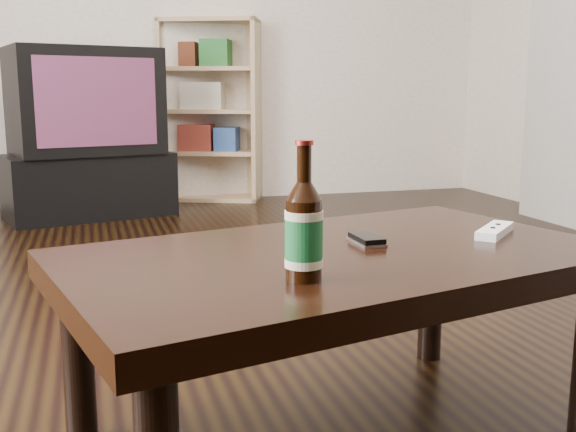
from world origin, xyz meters
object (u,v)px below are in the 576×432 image
object	(u,v)px
bookshelf	(210,107)
coffee_table	(339,277)
tv_stand	(89,185)
tv	(85,101)
beer_bottle	(304,232)
remote	(495,231)
phone	(367,240)

from	to	relation	value
bookshelf	coffee_table	world-z (taller)	bookshelf
tv_stand	tv	world-z (taller)	tv
tv_stand	coffee_table	xyz separation A→B (m)	(0.52, -3.10, 0.18)
bookshelf	coffee_table	xyz separation A→B (m)	(-0.35, -3.60, -0.29)
tv	beer_bottle	size ratio (longest dim) A/B	3.85
tv_stand	bookshelf	world-z (taller)	bookshelf
coffee_table	remote	xyz separation A→B (m)	(0.42, 0.05, 0.07)
tv_stand	bookshelf	distance (m)	1.11
beer_bottle	phone	bearing A→B (deg)	47.33
tv	bookshelf	xyz separation A→B (m)	(0.87, 0.50, -0.05)
remote	tv_stand	bearing A→B (deg)	154.27
coffee_table	beer_bottle	distance (m)	0.29
beer_bottle	phone	world-z (taller)	beer_bottle
bookshelf	remote	xyz separation A→B (m)	(0.07, -3.55, -0.22)
remote	tv	bearing A→B (deg)	154.27
tv	remote	world-z (taller)	tv
coffee_table	tv	bearing A→B (deg)	99.58
phone	tv	bearing A→B (deg)	100.56
tv_stand	coffee_table	distance (m)	3.15
tv	bookshelf	distance (m)	1.01
bookshelf	coffee_table	bearing A→B (deg)	-73.31
bookshelf	phone	xyz separation A→B (m)	(-0.27, -3.55, -0.23)
tv	coffee_table	bearing A→B (deg)	-95.81
tv_stand	phone	distance (m)	3.12
tv	remote	bearing A→B (deg)	-88.23
coffee_table	beer_bottle	xyz separation A→B (m)	(-0.15, -0.20, 0.15)
coffee_table	remote	size ratio (longest dim) A/B	7.92
coffee_table	beer_bottle	world-z (taller)	beer_bottle
tv	phone	bearing A→B (deg)	-94.10
tv	coffee_table	size ratio (longest dim) A/B	0.75
bookshelf	beer_bottle	xyz separation A→B (m)	(-0.50, -3.80, -0.14)
bookshelf	tv	bearing A→B (deg)	-128.15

